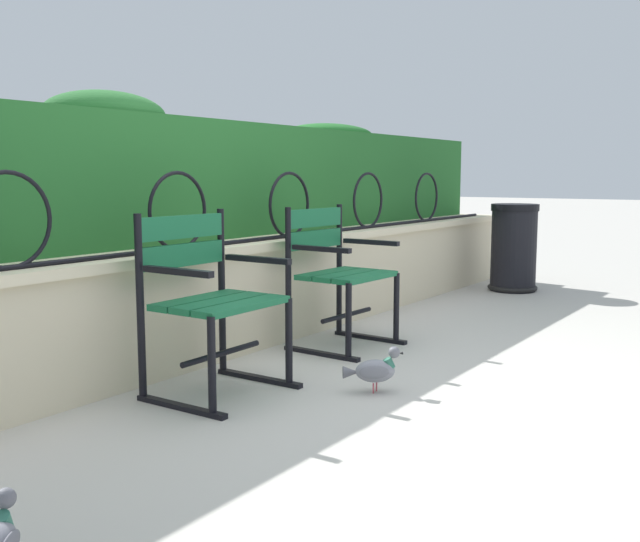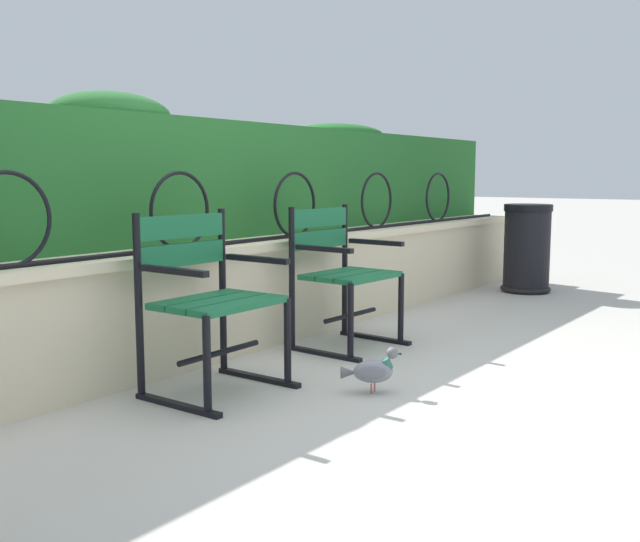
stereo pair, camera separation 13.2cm
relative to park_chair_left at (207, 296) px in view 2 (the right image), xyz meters
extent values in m
plane|color=#BCB7AD|center=(0.53, -0.44, -0.46)|extent=(60.00, 60.00, 0.00)
cube|color=beige|center=(0.53, 0.50, -0.17)|extent=(8.03, 0.35, 0.59)
cube|color=beige|center=(0.53, 0.50, 0.15)|extent=(8.03, 0.41, 0.05)
cylinder|color=black|center=(0.53, 0.42, 0.19)|extent=(7.48, 0.02, 0.02)
torus|color=black|center=(-0.75, 0.42, 0.38)|extent=(0.42, 0.02, 0.42)
torus|color=black|center=(0.24, 0.42, 0.38)|extent=(0.42, 0.02, 0.42)
torus|color=black|center=(1.22, 0.42, 0.38)|extent=(0.42, 0.02, 0.42)
torus|color=black|center=(2.20, 0.42, 0.38)|extent=(0.42, 0.02, 0.42)
torus|color=black|center=(3.18, 0.42, 0.38)|extent=(0.42, 0.02, 0.42)
cube|color=#236028|center=(0.53, 0.97, 0.54)|extent=(7.87, 0.60, 0.73)
ellipsoid|color=#225B27|center=(0.24, 0.97, 0.91)|extent=(0.76, 0.54, 0.26)
ellipsoid|color=#206525|center=(2.52, 0.97, 0.91)|extent=(0.94, 0.54, 0.15)
cube|color=#19663D|center=(0.00, -0.21, -0.02)|extent=(0.56, 0.13, 0.03)
cube|color=#19663D|center=(0.00, -0.08, -0.02)|extent=(0.56, 0.13, 0.03)
cube|color=#19663D|center=(0.00, 0.06, -0.02)|extent=(0.56, 0.13, 0.03)
cube|color=#19663D|center=(0.00, 0.16, 0.32)|extent=(0.56, 0.03, 0.11)
cube|color=#19663D|center=(0.00, 0.16, 0.19)|extent=(0.56, 0.03, 0.11)
cylinder|color=black|center=(0.28, 0.16, -0.03)|extent=(0.04, 0.04, 0.87)
cylinder|color=black|center=(0.28, -0.27, -0.24)|extent=(0.04, 0.04, 0.44)
cube|color=black|center=(0.28, -0.08, -0.45)|extent=(0.04, 0.52, 0.02)
cube|color=black|center=(0.28, -0.08, 0.16)|extent=(0.04, 0.40, 0.03)
cylinder|color=black|center=(-0.28, 0.16, -0.03)|extent=(0.04, 0.04, 0.87)
cylinder|color=black|center=(-0.28, -0.27, -0.24)|extent=(0.04, 0.04, 0.44)
cube|color=black|center=(-0.28, -0.08, -0.45)|extent=(0.04, 0.52, 0.02)
cube|color=black|center=(-0.28, -0.08, 0.16)|extent=(0.04, 0.40, 0.03)
cylinder|color=black|center=(0.00, -0.08, -0.27)|extent=(0.53, 0.03, 0.03)
cube|color=#19663D|center=(1.14, -0.19, -0.02)|extent=(0.53, 0.14, 0.03)
cube|color=#19663D|center=(1.15, -0.05, -0.02)|extent=(0.53, 0.14, 0.03)
cube|color=#19663D|center=(1.15, 0.08, -0.02)|extent=(0.53, 0.14, 0.03)
cube|color=#19663D|center=(1.16, 0.19, 0.31)|extent=(0.53, 0.05, 0.11)
cube|color=#19663D|center=(1.16, 0.19, 0.18)|extent=(0.53, 0.05, 0.11)
cylinder|color=black|center=(1.42, 0.18, -0.04)|extent=(0.04, 0.04, 0.85)
cylinder|color=black|center=(1.40, -0.25, -0.24)|extent=(0.04, 0.04, 0.44)
cube|color=black|center=(1.41, -0.06, -0.45)|extent=(0.06, 0.52, 0.02)
cube|color=black|center=(1.41, -0.06, 0.16)|extent=(0.05, 0.40, 0.03)
cylinder|color=black|center=(0.89, 0.20, -0.04)|extent=(0.04, 0.04, 0.85)
cylinder|color=black|center=(0.88, -0.23, -0.24)|extent=(0.04, 0.04, 0.44)
cube|color=black|center=(0.89, -0.04, -0.45)|extent=(0.06, 0.52, 0.02)
cube|color=black|center=(0.89, -0.04, 0.16)|extent=(0.05, 0.40, 0.03)
cylinder|color=black|center=(1.15, -0.05, -0.27)|extent=(0.50, 0.05, 0.03)
ellipsoid|color=gray|center=(0.44, -0.66, -0.36)|extent=(0.19, 0.21, 0.11)
cylinder|color=#2D6B56|center=(0.48, -0.72, -0.32)|extent=(0.07, 0.08, 0.06)
sphere|color=slate|center=(0.49, -0.73, -0.27)|extent=(0.06, 0.06, 0.06)
cone|color=black|center=(0.51, -0.76, -0.27)|extent=(0.02, 0.03, 0.01)
cone|color=#595960|center=(0.37, -0.57, -0.36)|extent=(0.10, 0.10, 0.06)
ellipsoid|color=slate|center=(0.46, -0.63, -0.35)|extent=(0.10, 0.13, 0.07)
ellipsoid|color=slate|center=(0.40, -0.68, -0.35)|extent=(0.10, 0.13, 0.07)
cylinder|color=#C6515B|center=(0.46, -0.66, -0.44)|extent=(0.01, 0.01, 0.05)
cylinder|color=#C6515B|center=(0.42, -0.67, -0.44)|extent=(0.01, 0.01, 0.05)
cylinder|color=black|center=(3.85, -0.12, -0.10)|extent=(0.40, 0.40, 0.72)
cylinder|color=black|center=(3.85, -0.12, 0.29)|extent=(0.42, 0.42, 0.06)
torus|color=black|center=(3.85, -0.12, -0.43)|extent=(0.44, 0.44, 0.04)
camera|label=1|loc=(-2.54, -2.37, 0.57)|focal=41.19mm
camera|label=2|loc=(-2.46, -2.48, 0.57)|focal=41.19mm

